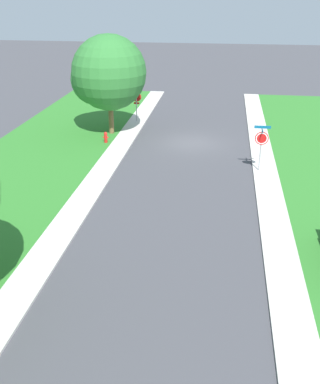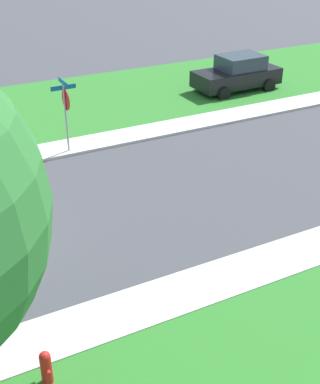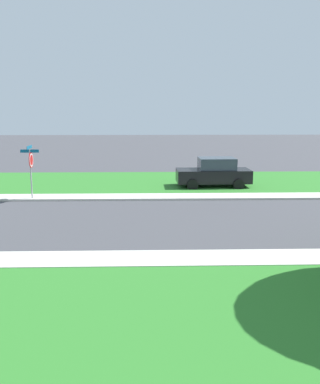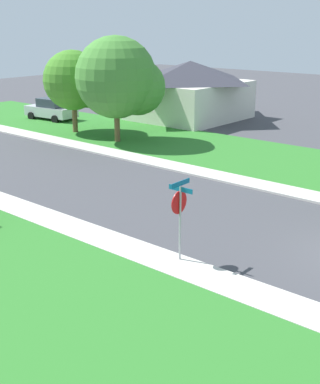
{
  "view_description": "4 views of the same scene",
  "coord_description": "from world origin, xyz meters",
  "views": [
    {
      "loc": [
        -2.1,
        30.39,
        9.96
      ],
      "look_at": [
        0.55,
        11.57,
        1.4
      ],
      "focal_mm": 43.07,
      "sensor_mm": 36.0,
      "label": 1
    },
    {
      "loc": [
        13.08,
        -0.42,
        8.07
      ],
      "look_at": [
        2.23,
        5.22,
        1.4
      ],
      "focal_mm": 49.12,
      "sensor_mm": 36.0,
      "label": 2
    },
    {
      "loc": [
        17.02,
        10.77,
        4.56
      ],
      "look_at": [
        0.9,
        11.21,
        1.4
      ],
      "focal_mm": 39.66,
      "sensor_mm": 36.0,
      "label": 3
    },
    {
      "loc": [
        -16.53,
        -4.65,
        7.45
      ],
      "look_at": [
        -2.38,
        7.29,
        1.4
      ],
      "focal_mm": 48.58,
      "sensor_mm": 36.0,
      "label": 4
    }
  ],
  "objects": [
    {
      "name": "sidewalk_east",
      "position": [
        4.7,
        12.0,
        0.05
      ],
      "size": [
        1.4,
        56.0,
        0.1
      ],
      "primitive_type": "cube",
      "color": "beige",
      "rests_on": "ground"
    },
    {
      "name": "lawn_east",
      "position": [
        9.4,
        12.0,
        0.04
      ],
      "size": [
        8.0,
        56.0,
        0.08
      ],
      "primitive_type": "cube",
      "color": "#2D7528",
      "rests_on": "ground"
    },
    {
      "name": "sidewalk_west",
      "position": [
        -4.7,
        12.0,
        0.05
      ],
      "size": [
        1.4,
        56.0,
        0.1
      ],
      "primitive_type": "cube",
      "color": "beige",
      "rests_on": "ground"
    },
    {
      "name": "lawn_west",
      "position": [
        -9.4,
        12.0,
        0.04
      ],
      "size": [
        8.0,
        56.0,
        0.08
      ],
      "primitive_type": "cube",
      "color": "#2D7528",
      "rests_on": "ground"
    },
    {
      "name": "stop_sign_far_corner",
      "position": [
        -4.32,
        4.84,
        1.89
      ],
      "size": [
        0.92,
        0.92,
        2.77
      ],
      "color": "#9E9EA3",
      "rests_on": "ground"
    },
    {
      "name": "car_black_far_down_street",
      "position": [
        -7.62,
        14.63,
        0.87
      ],
      "size": [
        2.1,
        4.33,
        1.76
      ],
      "color": "black",
      "rests_on": "ground"
    }
  ]
}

